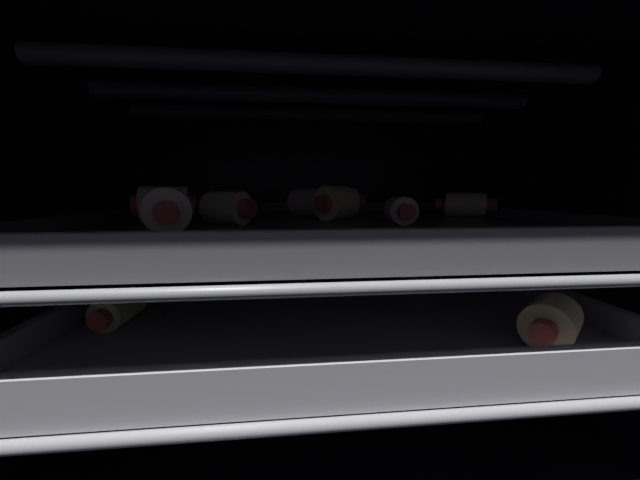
{
  "coord_description": "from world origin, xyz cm",
  "views": [
    {
      "loc": [
        -3.34,
        -32.61,
        23.43
      ],
      "look_at": [
        0.0,
        1.35,
        18.26
      ],
      "focal_mm": 18.13,
      "sensor_mm": 36.0,
      "label": 1
    }
  ],
  "objects_px": {
    "pig_in_blanket_upper_0": "(309,203)",
    "pig_in_blanket_upper_2": "(336,203)",
    "heating_element": "(321,96)",
    "oven_rack_upper": "(321,234)",
    "pig_in_blanket_upper_6": "(235,201)",
    "pig_in_blanket_upper_3": "(165,205)",
    "pig_in_blanket_upper_5": "(169,210)",
    "pig_in_blanket_lower_3": "(417,270)",
    "oven_rack_lower": "(321,300)",
    "pig_in_blanket_lower_6": "(303,269)",
    "pig_in_blanket_upper_7": "(465,205)",
    "pig_in_blanket_lower_0": "(119,308)",
    "baking_tray_lower": "(321,291)",
    "pig_in_blanket_upper_4": "(343,202)",
    "pig_in_blanket_lower_4": "(328,259)",
    "pig_in_blanket_lower_1": "(550,321)",
    "baking_tray_upper": "(321,225)",
    "pig_in_blanket_upper_1": "(401,210)",
    "pig_in_blanket_lower_5": "(350,253)",
    "pig_in_blanket_upper_9": "(167,204)",
    "pig_in_blanket_lower_2": "(266,264)",
    "pig_in_blanket_lower_7": "(312,249)",
    "pig_in_blanket_upper_8": "(227,208)"
  },
  "relations": [
    {
      "from": "baking_tray_upper",
      "to": "pig_in_blanket_upper_1",
      "type": "relative_size",
      "value": 7.59
    },
    {
      "from": "oven_rack_upper",
      "to": "pig_in_blanket_upper_6",
      "type": "relative_size",
      "value": 10.0
    },
    {
      "from": "pig_in_blanket_upper_0",
      "to": "pig_in_blanket_upper_2",
      "type": "distance_m",
      "value": 0.05
    },
    {
      "from": "pig_in_blanket_lower_3",
      "to": "pig_in_blanket_lower_5",
      "type": "bearing_deg",
      "value": 112.69
    },
    {
      "from": "pig_in_blanket_lower_1",
      "to": "pig_in_blanket_upper_4",
      "type": "xyz_separation_m",
      "value": [
        -0.11,
        0.19,
        0.07
      ]
    },
    {
      "from": "oven_rack_lower",
      "to": "pig_in_blanket_upper_9",
      "type": "xyz_separation_m",
      "value": [
        -0.15,
        0.01,
        0.1
      ]
    },
    {
      "from": "pig_in_blanket_upper_8",
      "to": "pig_in_blanket_lower_2",
      "type": "bearing_deg",
      "value": 74.7
    },
    {
      "from": "baking_tray_lower",
      "to": "pig_in_blanket_upper_6",
      "type": "relative_size",
      "value": 8.25
    },
    {
      "from": "oven_rack_lower",
      "to": "pig_in_blanket_upper_7",
      "type": "relative_size",
      "value": 7.84
    },
    {
      "from": "pig_in_blanket_lower_0",
      "to": "pig_in_blanket_upper_6",
      "type": "xyz_separation_m",
      "value": [
        0.06,
        0.22,
        0.08
      ]
    },
    {
      "from": "pig_in_blanket_upper_4",
      "to": "pig_in_blanket_upper_6",
      "type": "bearing_deg",
      "value": 146.86
    },
    {
      "from": "pig_in_blanket_lower_0",
      "to": "pig_in_blanket_upper_3",
      "type": "distance_m",
      "value": 0.09
    },
    {
      "from": "pig_in_blanket_upper_5",
      "to": "pig_in_blanket_upper_6",
      "type": "bearing_deg",
      "value": 88.07
    },
    {
      "from": "pig_in_blanket_lower_6",
      "to": "pig_in_blanket_upper_0",
      "type": "relative_size",
      "value": 1.0
    },
    {
      "from": "pig_in_blanket_lower_1",
      "to": "pig_in_blanket_lower_3",
      "type": "bearing_deg",
      "value": 103.1
    },
    {
      "from": "pig_in_blanket_upper_6",
      "to": "pig_in_blanket_upper_7",
      "type": "xyz_separation_m",
      "value": [
        0.28,
        -0.12,
        -0.0
      ]
    },
    {
      "from": "pig_in_blanket_lower_1",
      "to": "pig_in_blanket_upper_0",
      "type": "xyz_separation_m",
      "value": [
        -0.15,
        0.18,
        0.07
      ]
    },
    {
      "from": "baking_tray_lower",
      "to": "pig_in_blanket_upper_6",
      "type": "distance_m",
      "value": 0.2
    },
    {
      "from": "pig_in_blanket_upper_2",
      "to": "pig_in_blanket_lower_4",
      "type": "bearing_deg",
      "value": 88.72
    },
    {
      "from": "pig_in_blanket_lower_3",
      "to": "pig_in_blanket_lower_6",
      "type": "relative_size",
      "value": 1.01
    },
    {
      "from": "pig_in_blanket_lower_0",
      "to": "pig_in_blanket_upper_4",
      "type": "height_order",
      "value": "pig_in_blanket_upper_4"
    },
    {
      "from": "pig_in_blanket_lower_4",
      "to": "pig_in_blanket_upper_5",
      "type": "bearing_deg",
      "value": -129.53
    },
    {
      "from": "pig_in_blanket_lower_5",
      "to": "baking_tray_upper",
      "type": "relative_size",
      "value": 0.13
    },
    {
      "from": "pig_in_blanket_lower_0",
      "to": "pig_in_blanket_upper_1",
      "type": "xyz_separation_m",
      "value": [
        0.23,
        0.03,
        0.07
      ]
    },
    {
      "from": "baking_tray_lower",
      "to": "pig_in_blanket_lower_0",
      "type": "relative_size",
      "value": 7.4
    },
    {
      "from": "pig_in_blanket_upper_3",
      "to": "pig_in_blanket_upper_5",
      "type": "relative_size",
      "value": 0.93
    },
    {
      "from": "pig_in_blanket_lower_6",
      "to": "oven_rack_upper",
      "type": "xyz_separation_m",
      "value": [
        0.02,
        -0.03,
        0.04
      ]
    },
    {
      "from": "heating_element",
      "to": "pig_in_blanket_lower_0",
      "type": "xyz_separation_m",
      "value": [
        -0.17,
        -0.07,
        -0.18
      ]
    },
    {
      "from": "pig_in_blanket_upper_7",
      "to": "pig_in_blanket_lower_3",
      "type": "bearing_deg",
      "value": -163.8
    },
    {
      "from": "pig_in_blanket_lower_0",
      "to": "pig_in_blanket_upper_6",
      "type": "height_order",
      "value": "pig_in_blanket_upper_6"
    },
    {
      "from": "pig_in_blanket_lower_7",
      "to": "pig_in_blanket_lower_5",
      "type": "bearing_deg",
      "value": -18.41
    },
    {
      "from": "pig_in_blanket_lower_3",
      "to": "pig_in_blanket_lower_1",
      "type": "bearing_deg",
      "value": -76.9
    },
    {
      "from": "pig_in_blanket_lower_3",
      "to": "pig_in_blanket_lower_5",
      "type": "height_order",
      "value": "pig_in_blanket_lower_3"
    },
    {
      "from": "pig_in_blanket_upper_4",
      "to": "pig_in_blanket_lower_6",
      "type": "bearing_deg",
      "value": -151.44
    },
    {
      "from": "pig_in_blanket_lower_7",
      "to": "baking_tray_upper",
      "type": "distance_m",
      "value": 0.16
    },
    {
      "from": "pig_in_blanket_upper_0",
      "to": "pig_in_blanket_lower_0",
      "type": "bearing_deg",
      "value": -144.16
    },
    {
      "from": "pig_in_blanket_upper_3",
      "to": "pig_in_blanket_upper_4",
      "type": "distance_m",
      "value": 0.19
    },
    {
      "from": "pig_in_blanket_lower_2",
      "to": "baking_tray_upper",
      "type": "relative_size",
      "value": 0.12
    },
    {
      "from": "pig_in_blanket_lower_1",
      "to": "pig_in_blanket_upper_7",
      "type": "relative_size",
      "value": 0.86
    },
    {
      "from": "oven_rack_lower",
      "to": "pig_in_blanket_lower_6",
      "type": "distance_m",
      "value": 0.04
    },
    {
      "from": "pig_in_blanket_lower_3",
      "to": "pig_in_blanket_upper_5",
      "type": "relative_size",
      "value": 0.86
    },
    {
      "from": "pig_in_blanket_upper_9",
      "to": "pig_in_blanket_upper_1",
      "type": "bearing_deg",
      "value": -14.57
    },
    {
      "from": "oven_rack_lower",
      "to": "pig_in_blanket_upper_2",
      "type": "relative_size",
      "value": 10.4
    },
    {
      "from": "heating_element",
      "to": "pig_in_blanket_upper_0",
      "type": "xyz_separation_m",
      "value": [
        -0.01,
        0.04,
        -0.1
      ]
    },
    {
      "from": "pig_in_blanket_lower_0",
      "to": "baking_tray_upper",
      "type": "bearing_deg",
      "value": 23.62
    },
    {
      "from": "baking_tray_lower",
      "to": "pig_in_blanket_upper_3",
      "type": "bearing_deg",
      "value": -167.45
    },
    {
      "from": "pig_in_blanket_upper_9",
      "to": "baking_tray_upper",
      "type": "bearing_deg",
      "value": -4.0
    },
    {
      "from": "pig_in_blanket_lower_6",
      "to": "pig_in_blanket_upper_9",
      "type": "height_order",
      "value": "pig_in_blanket_upper_9"
    },
    {
      "from": "pig_in_blanket_lower_4",
      "to": "pig_in_blanket_lower_3",
      "type": "bearing_deg",
      "value": -34.67
    },
    {
      "from": "pig_in_blanket_upper_0",
      "to": "pig_in_blanket_upper_9",
      "type": "xyz_separation_m",
      "value": [
        -0.14,
        -0.03,
        0.0
      ]
    }
  ]
}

